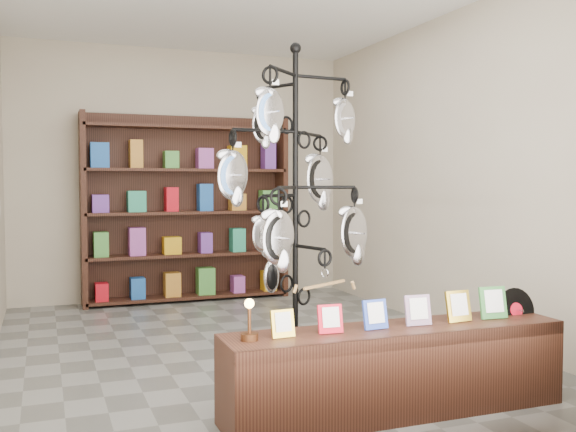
# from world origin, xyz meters

# --- Properties ---
(ground) EXTENTS (5.00, 5.00, 0.00)m
(ground) POSITION_xyz_m (0.00, 0.00, 0.00)
(ground) COLOR slate
(ground) RESTS_ON ground
(room_envelope) EXTENTS (5.00, 5.00, 5.00)m
(room_envelope) POSITION_xyz_m (0.00, 0.00, 1.85)
(room_envelope) COLOR #BCB197
(room_envelope) RESTS_ON ground
(display_tree) EXTENTS (1.31, 1.31, 2.36)m
(display_tree) POSITION_xyz_m (0.04, -1.09, 1.36)
(display_tree) COLOR black
(display_tree) RESTS_ON ground
(front_shelf) EXTENTS (2.16, 0.46, 0.76)m
(front_shelf) POSITION_xyz_m (0.39, -1.88, 0.27)
(front_shelf) COLOR black
(front_shelf) RESTS_ON ground
(back_shelving) EXTENTS (2.42, 0.36, 2.20)m
(back_shelving) POSITION_xyz_m (0.00, 2.30, 1.03)
(back_shelving) COLOR black
(back_shelving) RESTS_ON ground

